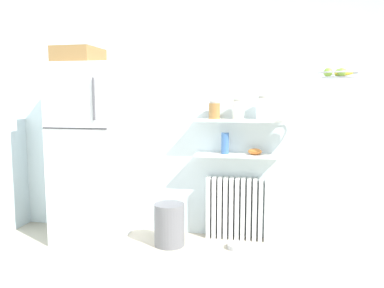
% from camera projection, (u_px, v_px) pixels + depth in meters
% --- Properties ---
extents(back_wall, '(7.04, 0.10, 2.60)m').
position_uv_depth(back_wall, '(211.00, 116.00, 4.15)').
color(back_wall, silver).
rests_on(back_wall, ground_plane).
extents(refrigerator, '(0.67, 0.71, 2.01)m').
position_uv_depth(refrigerator, '(91.00, 150.00, 4.05)').
color(refrigerator, silver).
rests_on(refrigerator, ground_plane).
extents(radiator, '(0.66, 0.12, 0.66)m').
position_uv_depth(radiator, '(237.00, 209.00, 4.08)').
color(radiator, white).
rests_on(radiator, ground_plane).
extents(wall_shelf_lower, '(0.89, 0.22, 0.02)m').
position_uv_depth(wall_shelf_lower, '(238.00, 155.00, 3.99)').
color(wall_shelf_lower, white).
extents(wall_shelf_upper, '(0.89, 0.22, 0.02)m').
position_uv_depth(wall_shelf_upper, '(238.00, 120.00, 3.94)').
color(wall_shelf_upper, white).
extents(storage_jar_0, '(0.12, 0.12, 0.18)m').
position_uv_depth(storage_jar_0, '(214.00, 110.00, 3.98)').
color(storage_jar_0, olive).
rests_on(storage_jar_0, wall_shelf_upper).
extents(storage_jar_1, '(0.12, 0.12, 0.20)m').
position_uv_depth(storage_jar_1, '(238.00, 109.00, 3.93)').
color(storage_jar_1, silver).
rests_on(storage_jar_1, wall_shelf_upper).
extents(storage_jar_2, '(0.11, 0.11, 0.23)m').
position_uv_depth(storage_jar_2, '(263.00, 108.00, 3.88)').
color(storage_jar_2, silver).
rests_on(storage_jar_2, wall_shelf_upper).
extents(vase, '(0.08, 0.08, 0.22)m').
position_uv_depth(vase, '(225.00, 143.00, 4.00)').
color(vase, '#38609E').
rests_on(vase, wall_shelf_lower).
extents(shelf_bowl, '(0.14, 0.14, 0.06)m').
position_uv_depth(shelf_bowl, '(255.00, 152.00, 3.95)').
color(shelf_bowl, orange).
rests_on(shelf_bowl, wall_shelf_lower).
extents(trash_bin, '(0.31, 0.31, 0.43)m').
position_uv_depth(trash_bin, '(169.00, 225.00, 3.92)').
color(trash_bin, slate).
rests_on(trash_bin, ground_plane).
extents(pet_food_bowl, '(0.19, 0.19, 0.05)m').
position_uv_depth(pet_food_bowl, '(237.00, 246.00, 3.85)').
color(pet_food_bowl, '#B7B7BC').
rests_on(pet_food_bowl, ground_plane).
extents(hanging_fruit_basket, '(0.34, 0.34, 0.09)m').
position_uv_depth(hanging_fruit_basket, '(338.00, 74.00, 3.39)').
color(hanging_fruit_basket, '#B2B2B7').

